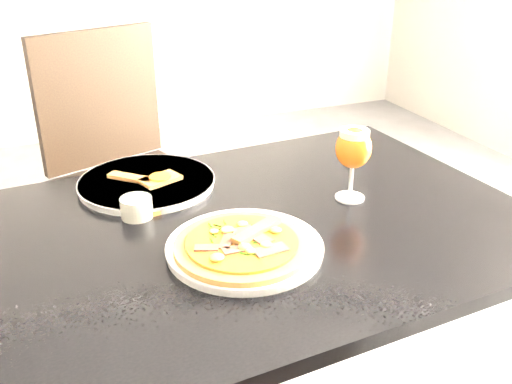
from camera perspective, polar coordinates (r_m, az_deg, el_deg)
name	(u,v)px	position (r m, az deg, el deg)	size (l,w,h in m)	color
dining_table	(245,261)	(1.22, -1.07, -6.93)	(1.25, 0.88, 0.75)	black
chair_far	(125,169)	(1.99, -12.99, 2.25)	(0.58, 0.58, 1.00)	black
plate_main	(245,248)	(1.08, -1.14, -5.62)	(0.29, 0.29, 0.02)	white
pizza	(243,244)	(1.06, -1.35, -5.25)	(0.25, 0.25, 0.03)	#975A24
plate_second	(147,183)	(1.36, -10.86, 0.94)	(0.31, 0.31, 0.02)	white
crust_scraps	(150,178)	(1.35, -10.54, 1.34)	(0.16, 0.13, 0.01)	#975A24
loose_crust	(160,210)	(1.24, -9.60, -1.80)	(0.12, 0.03, 0.01)	#975A24
sauce_cup	(136,207)	(1.22, -11.88, -1.44)	(0.07, 0.07, 0.04)	beige
beer_glass	(353,149)	(1.25, 9.72, 4.30)	(0.08, 0.08, 0.17)	silver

